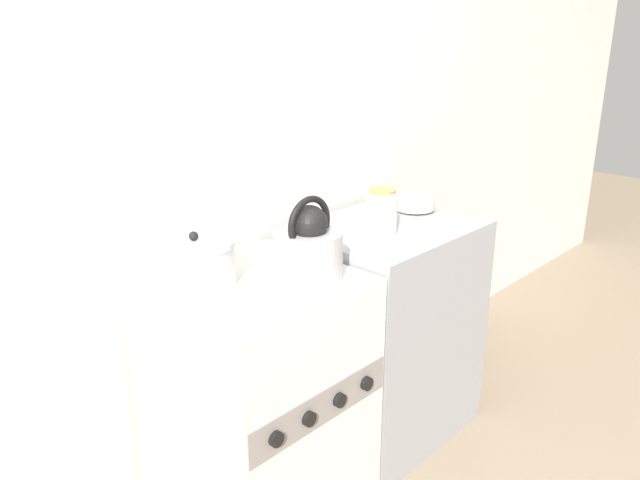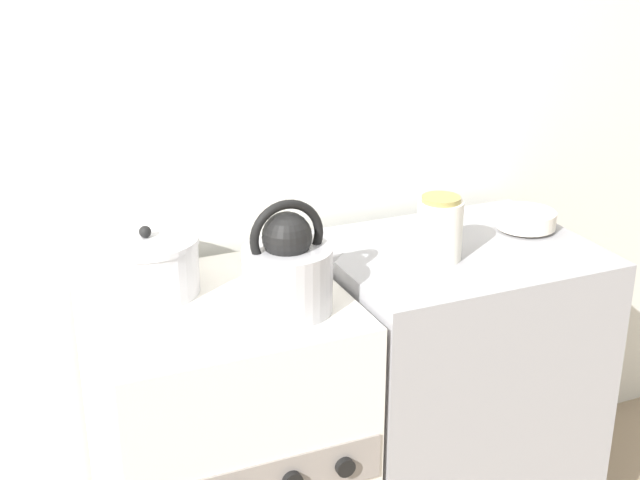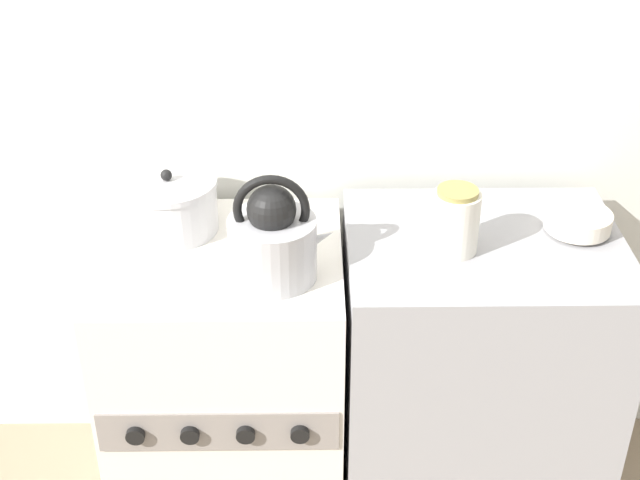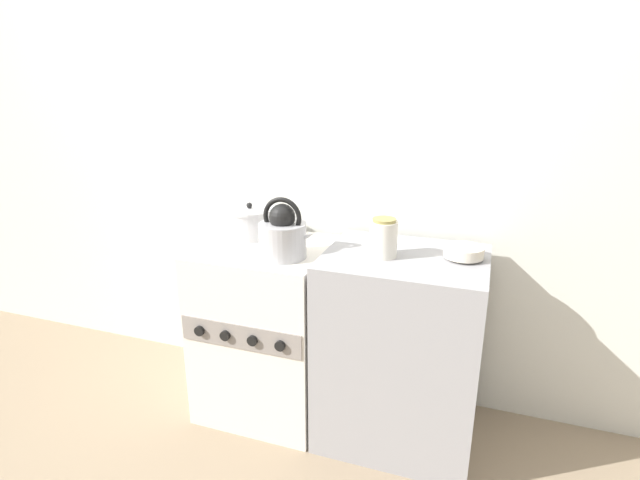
# 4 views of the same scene
# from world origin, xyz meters

# --- Properties ---
(wall_back) EXTENTS (7.00, 0.06, 2.50)m
(wall_back) POSITION_xyz_m (0.00, 0.61, 1.25)
(wall_back) COLOR silver
(wall_back) RESTS_ON ground_plane
(stove) EXTENTS (0.58, 0.56, 0.82)m
(stove) POSITION_xyz_m (-0.00, 0.27, 0.41)
(stove) COLOR silver
(stove) RESTS_ON ground_plane
(counter) EXTENTS (0.66, 0.53, 0.86)m
(counter) POSITION_xyz_m (0.63, 0.26, 0.43)
(counter) COLOR #99999E
(counter) RESTS_ON ground_plane
(kettle) EXTENTS (0.24, 0.20, 0.26)m
(kettle) POSITION_xyz_m (0.13, 0.17, 0.92)
(kettle) COLOR #B2B2B7
(kettle) RESTS_ON stove
(cooking_pot) EXTENTS (0.24, 0.24, 0.16)m
(cooking_pot) POSITION_xyz_m (-0.13, 0.39, 0.89)
(cooking_pot) COLOR silver
(cooking_pot) RESTS_ON stove
(enamel_bowl) EXTENTS (0.16, 0.16, 0.05)m
(enamel_bowl) POSITION_xyz_m (0.85, 0.30, 0.89)
(enamel_bowl) COLOR beige
(enamel_bowl) RESTS_ON counter
(storage_jar) EXTENTS (0.11, 0.11, 0.16)m
(storage_jar) POSITION_xyz_m (0.54, 0.23, 0.94)
(storage_jar) COLOR silver
(storage_jar) RESTS_ON counter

